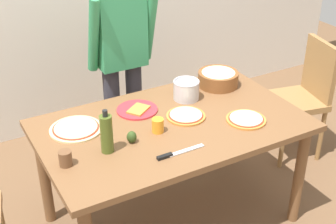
# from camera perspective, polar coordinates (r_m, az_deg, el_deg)

# --- Properties ---
(ground) EXTENTS (8.00, 8.00, 0.00)m
(ground) POSITION_cam_1_polar(r_m,az_deg,el_deg) (3.31, 0.43, -12.73)
(ground) COLOR brown
(dining_table) EXTENTS (1.60, 0.96, 0.76)m
(dining_table) POSITION_cam_1_polar(r_m,az_deg,el_deg) (2.90, 0.48, -2.85)
(dining_table) COLOR brown
(dining_table) RESTS_ON ground
(person_cook) EXTENTS (0.49, 0.25, 1.62)m
(person_cook) POSITION_cam_1_polar(r_m,az_deg,el_deg) (3.39, -5.67, 7.05)
(person_cook) COLOR #2D2D38
(person_cook) RESTS_ON ground
(chair_wooden_right) EXTENTS (0.47, 0.47, 0.95)m
(chair_wooden_right) POSITION_cam_1_polar(r_m,az_deg,el_deg) (3.85, 16.09, 2.28)
(chair_wooden_right) COLOR olive
(chair_wooden_right) RESTS_ON ground
(pizza_raw_on_board) EXTENTS (0.31, 0.31, 0.02)m
(pizza_raw_on_board) POSITION_cam_1_polar(r_m,az_deg,el_deg) (2.83, -11.05, -1.98)
(pizza_raw_on_board) COLOR beige
(pizza_raw_on_board) RESTS_ON dining_table
(pizza_cooked_on_tray) EXTENTS (0.24, 0.24, 0.02)m
(pizza_cooked_on_tray) POSITION_cam_1_polar(r_m,az_deg,el_deg) (2.91, 9.38, -0.86)
(pizza_cooked_on_tray) COLOR #C67A33
(pizza_cooked_on_tray) RESTS_ON dining_table
(pizza_second_cooked) EXTENTS (0.24, 0.24, 0.02)m
(pizza_second_cooked) POSITION_cam_1_polar(r_m,az_deg,el_deg) (2.92, 2.17, -0.44)
(pizza_second_cooked) COLOR #C67A33
(pizza_second_cooked) RESTS_ON dining_table
(plate_with_slice) EXTENTS (0.26, 0.26, 0.02)m
(plate_with_slice) POSITION_cam_1_polar(r_m,az_deg,el_deg) (2.99, -3.72, 0.28)
(plate_with_slice) COLOR red
(plate_with_slice) RESTS_ON dining_table
(popcorn_bowl) EXTENTS (0.28, 0.28, 0.11)m
(popcorn_bowl) POSITION_cam_1_polar(r_m,az_deg,el_deg) (3.31, 6.07, 4.18)
(popcorn_bowl) COLOR brown
(popcorn_bowl) RESTS_ON dining_table
(olive_oil_bottle) EXTENTS (0.07, 0.07, 0.26)m
(olive_oil_bottle) POSITION_cam_1_polar(r_m,az_deg,el_deg) (2.56, -7.42, -2.59)
(olive_oil_bottle) COLOR #47561E
(olive_oil_bottle) RESTS_ON dining_table
(steel_pot) EXTENTS (0.17, 0.17, 0.13)m
(steel_pot) POSITION_cam_1_polar(r_m,az_deg,el_deg) (3.11, 2.22, 2.72)
(steel_pot) COLOR #B7B7BC
(steel_pot) RESTS_ON dining_table
(cup_orange) EXTENTS (0.07, 0.07, 0.08)m
(cup_orange) POSITION_cam_1_polar(r_m,az_deg,el_deg) (2.75, -1.24, -1.63)
(cup_orange) COLOR orange
(cup_orange) RESTS_ON dining_table
(cup_small_brown) EXTENTS (0.07, 0.07, 0.08)m
(cup_small_brown) POSITION_cam_1_polar(r_m,az_deg,el_deg) (2.52, -12.26, -5.48)
(cup_small_brown) COLOR brown
(cup_small_brown) RESTS_ON dining_table
(chef_knife) EXTENTS (0.29, 0.03, 0.02)m
(chef_knife) POSITION_cam_1_polar(r_m,az_deg,el_deg) (2.57, 0.85, -5.03)
(chef_knife) COLOR silver
(chef_knife) RESTS_ON dining_table
(avocado) EXTENTS (0.06, 0.06, 0.07)m
(avocado) POSITION_cam_1_polar(r_m,az_deg,el_deg) (2.66, -4.40, -3.01)
(avocado) COLOR #2D4219
(avocado) RESTS_ON dining_table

